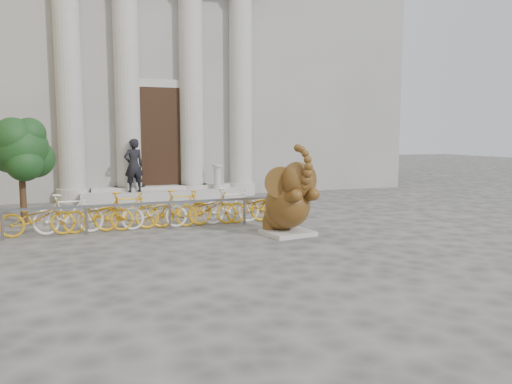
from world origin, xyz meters
name	(u,v)px	position (x,y,z in m)	size (l,w,h in m)	color
ground	(248,256)	(0.00, 0.00, 0.00)	(80.00, 80.00, 0.00)	#474442
classical_building	(140,58)	(0.00, 14.93, 5.98)	(22.00, 10.70, 12.00)	gray
entrance_steps	(164,195)	(0.00, 9.40, 0.18)	(6.00, 1.20, 0.36)	#A8A59E
elephant_statue	(289,203)	(1.64, 1.66, 0.80)	(1.46, 1.71, 2.21)	#A8A59E
bike_rack	(167,209)	(-0.93, 3.70, 0.50)	(8.20, 0.53, 1.00)	slate
tree	(22,150)	(-4.51, 5.81, 2.02)	(1.67, 1.52, 2.90)	#332114
pedestrian	(134,165)	(-1.12, 9.10, 1.33)	(0.70, 0.46, 1.93)	black
balustrade_post	(217,178)	(2.01, 9.10, 0.79)	(0.38, 0.38, 0.94)	#A8A59E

